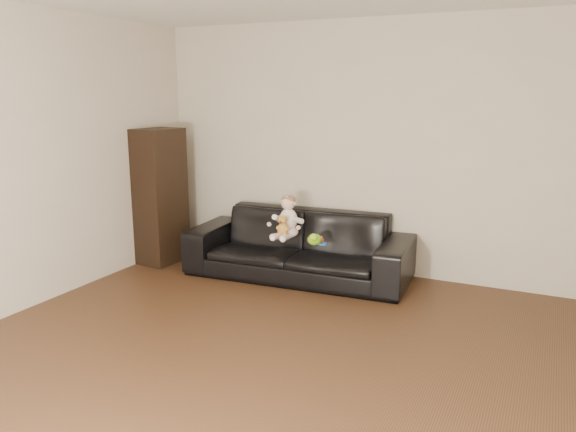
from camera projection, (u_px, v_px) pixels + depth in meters
The scene contains 10 objects.
floor at pixel (251, 394), 3.58m from camera, with size 5.50×5.50×0.00m, color #422917.
wall_back at pixel (381, 150), 5.72m from camera, with size 5.00×5.00×0.00m, color #BEB4A0.
sofa at pixel (299, 245), 5.78m from camera, with size 2.27×0.89×0.66m, color black.
cabinet at pixel (161, 196), 6.21m from camera, with size 0.37×0.51×1.49m, color black.
shelf_item at pixel (160, 166), 6.13m from camera, with size 0.18×0.25×0.28m, color silver.
baby at pixel (287, 219), 5.64m from camera, with size 0.31×0.37×0.43m.
teddy_bear at pixel (283, 226), 5.53m from camera, with size 0.12×0.12×0.20m.
toy_green at pixel (314, 239), 5.39m from camera, with size 0.13×0.16×0.11m, color #87D318.
toy_rattle at pixel (321, 240), 5.46m from camera, with size 0.06×0.06×0.06m, color #E5411B.
toy_blue_disc at pixel (322, 244), 5.43m from camera, with size 0.09×0.09×0.01m, color blue.
Camera 1 is at (1.61, -2.83, 1.90)m, focal length 35.00 mm.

